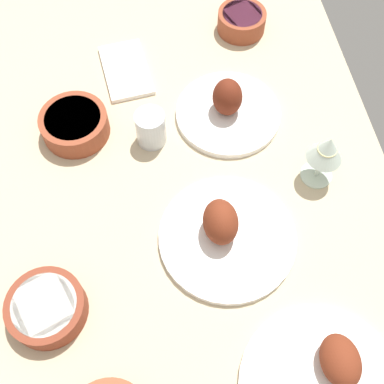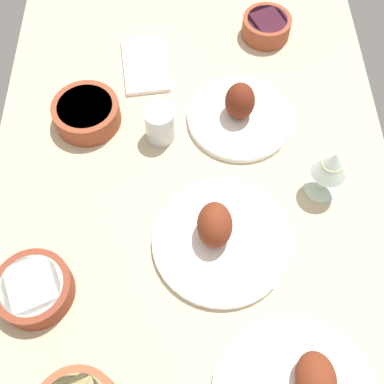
{
  "view_description": "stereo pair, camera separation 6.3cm",
  "coord_description": "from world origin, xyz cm",
  "px_view_note": "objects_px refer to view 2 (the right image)",
  "views": [
    {
      "loc": [
        -49.07,
        7.33,
        95.98
      ],
      "look_at": [
        0.0,
        0.0,
        6.0
      ],
      "focal_mm": 44.98,
      "sensor_mm": 36.0,
      "label": 1
    },
    {
      "loc": [
        -49.6,
        1.06,
        95.98
      ],
      "look_at": [
        0.0,
        0.0,
        6.0
      ],
      "focal_mm": 44.98,
      "sensor_mm": 36.0,
      "label": 2
    }
  ],
  "objects_px": {
    "plate_center_main": "(240,112)",
    "bowl_onions": "(266,26)",
    "water_tumbler": "(160,124)",
    "wine_glass": "(331,165)",
    "bowl_cream": "(34,289)",
    "plate_far_side": "(219,236)",
    "folded_napkin": "(145,65)",
    "bowl_soup": "(87,113)"
  },
  "relations": [
    {
      "from": "plate_far_side",
      "to": "water_tumbler",
      "type": "xyz_separation_m",
      "value": [
        0.27,
        0.12,
        0.02
      ]
    },
    {
      "from": "plate_far_side",
      "to": "water_tumbler",
      "type": "height_order",
      "value": "plate_far_side"
    },
    {
      "from": "plate_center_main",
      "to": "plate_far_side",
      "type": "bearing_deg",
      "value": 168.47
    },
    {
      "from": "water_tumbler",
      "to": "folded_napkin",
      "type": "bearing_deg",
      "value": 11.05
    },
    {
      "from": "bowl_soup",
      "to": "wine_glass",
      "type": "relative_size",
      "value": 1.11
    },
    {
      "from": "plate_far_side",
      "to": "bowl_onions",
      "type": "distance_m",
      "value": 0.61
    },
    {
      "from": "bowl_onions",
      "to": "wine_glass",
      "type": "relative_size",
      "value": 0.9
    },
    {
      "from": "bowl_soup",
      "to": "bowl_onions",
      "type": "xyz_separation_m",
      "value": [
        0.28,
        -0.45,
        -0.0
      ]
    },
    {
      "from": "plate_far_side",
      "to": "folded_napkin",
      "type": "xyz_separation_m",
      "value": [
        0.49,
        0.16,
        -0.02
      ]
    },
    {
      "from": "bowl_cream",
      "to": "folded_napkin",
      "type": "relative_size",
      "value": 0.8
    },
    {
      "from": "folded_napkin",
      "to": "water_tumbler",
      "type": "bearing_deg",
      "value": -168.95
    },
    {
      "from": "plate_center_main",
      "to": "bowl_soup",
      "type": "height_order",
      "value": "plate_center_main"
    },
    {
      "from": "plate_far_side",
      "to": "bowl_cream",
      "type": "bearing_deg",
      "value": 105.98
    },
    {
      "from": "bowl_cream",
      "to": "water_tumbler",
      "type": "distance_m",
      "value": 0.44
    },
    {
      "from": "plate_center_main",
      "to": "wine_glass",
      "type": "height_order",
      "value": "wine_glass"
    },
    {
      "from": "bowl_soup",
      "to": "folded_napkin",
      "type": "xyz_separation_m",
      "value": [
        0.17,
        -0.13,
        -0.02
      ]
    },
    {
      "from": "plate_far_side",
      "to": "folded_napkin",
      "type": "height_order",
      "value": "plate_far_side"
    },
    {
      "from": "bowl_cream",
      "to": "wine_glass",
      "type": "xyz_separation_m",
      "value": [
        0.22,
        -0.59,
        0.07
      ]
    },
    {
      "from": "plate_far_side",
      "to": "plate_center_main",
      "type": "height_order",
      "value": "plate_center_main"
    },
    {
      "from": "plate_far_side",
      "to": "bowl_soup",
      "type": "distance_m",
      "value": 0.43
    },
    {
      "from": "water_tumbler",
      "to": "bowl_soup",
      "type": "bearing_deg",
      "value": 74.73
    },
    {
      "from": "plate_center_main",
      "to": "folded_napkin",
      "type": "distance_m",
      "value": 0.29
    },
    {
      "from": "bowl_onions",
      "to": "bowl_cream",
      "type": "relative_size",
      "value": 0.85
    },
    {
      "from": "wine_glass",
      "to": "water_tumbler",
      "type": "height_order",
      "value": "wine_glass"
    },
    {
      "from": "plate_far_side",
      "to": "wine_glass",
      "type": "height_order",
      "value": "wine_glass"
    },
    {
      "from": "bowl_cream",
      "to": "folded_napkin",
      "type": "xyz_separation_m",
      "value": [
        0.59,
        -0.2,
        -0.02
      ]
    },
    {
      "from": "wine_glass",
      "to": "water_tumbler",
      "type": "distance_m",
      "value": 0.39
    },
    {
      "from": "water_tumbler",
      "to": "wine_glass",
      "type": "bearing_deg",
      "value": -113.41
    },
    {
      "from": "plate_center_main",
      "to": "bowl_cream",
      "type": "xyz_separation_m",
      "value": [
        -0.42,
        0.42,
        0.0
      ]
    },
    {
      "from": "bowl_soup",
      "to": "water_tumbler",
      "type": "relative_size",
      "value": 1.8
    },
    {
      "from": "water_tumbler",
      "to": "folded_napkin",
      "type": "xyz_separation_m",
      "value": [
        0.22,
        0.04,
        -0.04
      ]
    },
    {
      "from": "plate_far_side",
      "to": "wine_glass",
      "type": "relative_size",
      "value": 2.02
    },
    {
      "from": "water_tumbler",
      "to": "plate_center_main",
      "type": "bearing_deg",
      "value": -76.45
    },
    {
      "from": "plate_far_side",
      "to": "bowl_soup",
      "type": "xyz_separation_m",
      "value": [
        0.32,
        0.29,
        0.01
      ]
    },
    {
      "from": "bowl_cream",
      "to": "plate_far_side",
      "type": "bearing_deg",
      "value": -74.02
    },
    {
      "from": "bowl_soup",
      "to": "wine_glass",
      "type": "height_order",
      "value": "wine_glass"
    },
    {
      "from": "bowl_cream",
      "to": "folded_napkin",
      "type": "height_order",
      "value": "bowl_cream"
    },
    {
      "from": "plate_far_side",
      "to": "plate_center_main",
      "type": "bearing_deg",
      "value": -11.53
    },
    {
      "from": "bowl_cream",
      "to": "wine_glass",
      "type": "height_order",
      "value": "wine_glass"
    },
    {
      "from": "wine_glass",
      "to": "plate_far_side",
      "type": "bearing_deg",
      "value": 117.18
    },
    {
      "from": "water_tumbler",
      "to": "folded_napkin",
      "type": "distance_m",
      "value": 0.22
    },
    {
      "from": "plate_center_main",
      "to": "bowl_onions",
      "type": "distance_m",
      "value": 0.29
    }
  ]
}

